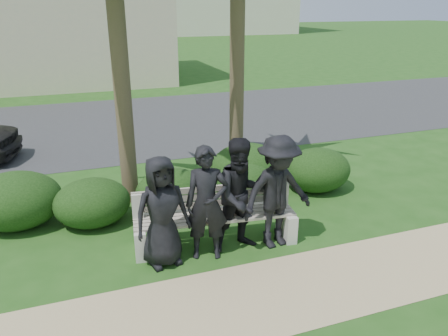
{
  "coord_description": "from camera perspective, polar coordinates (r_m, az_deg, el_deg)",
  "views": [
    {
      "loc": [
        -1.99,
        -6.24,
        3.72
      ],
      "look_at": [
        0.6,
        1.0,
        0.81
      ],
      "focal_mm": 35.0,
      "sensor_mm": 36.0,
      "label": 1
    }
  ],
  "objects": [
    {
      "name": "man_a",
      "position": [
        6.49,
        -8.12,
        -5.69
      ],
      "size": [
        0.92,
        0.68,
        1.71
      ],
      "primitive_type": "imported",
      "rotation": [
        0.0,
        0.0,
        0.17
      ],
      "color": "black",
      "rests_on": "ground"
    },
    {
      "name": "park_bench",
      "position": [
        7.13,
        -1.2,
        -6.9
      ],
      "size": [
        2.68,
        0.91,
        0.91
      ],
      "rotation": [
        0.0,
        0.0,
        -0.12
      ],
      "color": "#A69C8B",
      "rests_on": "ground"
    },
    {
      "name": "hedge_f",
      "position": [
        9.36,
        12.12,
        -0.09
      ],
      "size": [
        1.42,
        1.17,
        0.93
      ],
      "primitive_type": "ellipsoid",
      "color": "black",
      "rests_on": "ground"
    },
    {
      "name": "man_d",
      "position": [
        6.92,
        7.01,
        -3.19
      ],
      "size": [
        1.27,
        0.83,
        1.86
      ],
      "primitive_type": "imported",
      "rotation": [
        0.0,
        0.0,
        0.12
      ],
      "color": "black",
      "rests_on": "ground"
    },
    {
      "name": "hedge_extra",
      "position": [
        8.23,
        -6.9,
        -2.92
      ],
      "size": [
        1.34,
        1.11,
        0.87
      ],
      "primitive_type": "ellipsoid",
      "color": "black",
      "rests_on": "ground"
    },
    {
      "name": "man_c",
      "position": [
        6.79,
        2.33,
        -3.59
      ],
      "size": [
        0.92,
        0.73,
        1.84
      ],
      "primitive_type": "imported",
      "rotation": [
        0.0,
        0.0,
        0.03
      ],
      "color": "black",
      "rests_on": "ground"
    },
    {
      "name": "hedge_c",
      "position": [
        8.61,
        -7.5,
        -2.78
      ],
      "size": [
        0.96,
        0.79,
        0.62
      ],
      "primitive_type": "ellipsoid",
      "color": "black",
      "rests_on": "ground"
    },
    {
      "name": "footpath",
      "position": [
        6.12,
        3.67,
        -16.71
      ],
      "size": [
        30.0,
        1.6,
        0.01
      ],
      "primitive_type": "cube",
      "color": "tan",
      "rests_on": "ground"
    },
    {
      "name": "stucco_bldg_right",
      "position": [
        24.26,
        -18.48,
        19.61
      ],
      "size": [
        8.4,
        8.4,
        7.3
      ],
      "color": "beige",
      "rests_on": "ground"
    },
    {
      "name": "hedge_a",
      "position": [
        8.47,
        -25.55,
        -3.67
      ],
      "size": [
        1.57,
        1.3,
        1.02
      ],
      "primitive_type": "ellipsoid",
      "color": "black",
      "rests_on": "ground"
    },
    {
      "name": "hedge_d",
      "position": [
        9.15,
        3.0,
        0.23
      ],
      "size": [
        1.58,
        1.31,
        1.03
      ],
      "primitive_type": "ellipsoid",
      "color": "black",
      "rests_on": "ground"
    },
    {
      "name": "asphalt_street",
      "position": [
        14.85,
        -11.44,
        5.81
      ],
      "size": [
        160.0,
        8.0,
        0.01
      ],
      "primitive_type": "cube",
      "color": "#2D2D30",
      "rests_on": "ground"
    },
    {
      "name": "ground",
      "position": [
        7.53,
        -1.79,
        -8.87
      ],
      "size": [
        160.0,
        160.0,
        0.0
      ],
      "primitive_type": "plane",
      "color": "#1F4C15",
      "rests_on": "ground"
    },
    {
      "name": "hedge_e",
      "position": [
        8.7,
        2.66,
        -1.7
      ],
      "size": [
        1.24,
        1.02,
        0.81
      ],
      "primitive_type": "ellipsoid",
      "color": "black",
      "rests_on": "ground"
    },
    {
      "name": "hedge_b",
      "position": [
        8.08,
        -16.87,
        -4.19
      ],
      "size": [
        1.34,
        1.11,
        0.87
      ],
      "primitive_type": "ellipsoid",
      "color": "black",
      "rests_on": "ground"
    },
    {
      "name": "man_b",
      "position": [
        6.58,
        -2.25,
        -4.68
      ],
      "size": [
        0.75,
        0.59,
        1.79
      ],
      "primitive_type": "imported",
      "rotation": [
        0.0,
        0.0,
        -0.28
      ],
      "color": "black",
      "rests_on": "ground"
    }
  ]
}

